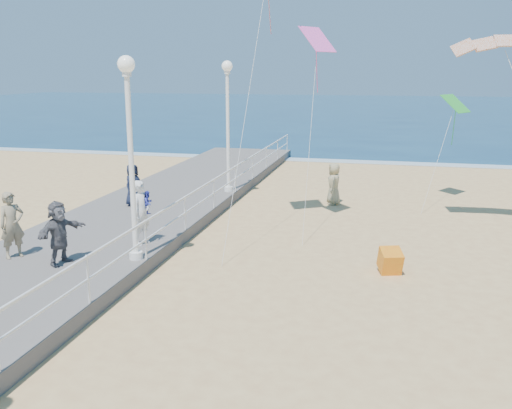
% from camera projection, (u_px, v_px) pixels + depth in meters
% --- Properties ---
extents(ground, '(160.00, 160.00, 0.00)m').
position_uv_depth(ground, '(335.00, 290.00, 14.25)').
color(ground, tan).
rests_on(ground, ground).
extents(ocean, '(160.00, 90.00, 0.05)m').
position_uv_depth(ocean, '(384.00, 111.00, 75.76)').
color(ocean, navy).
rests_on(ocean, ground).
extents(surf_line, '(160.00, 1.20, 0.04)m').
position_uv_depth(surf_line, '(370.00, 162.00, 33.64)').
color(surf_line, silver).
rests_on(surf_line, ground).
extents(boardwalk, '(5.00, 44.00, 0.40)m').
position_uv_depth(boardwalk, '(65.00, 260.00, 15.89)').
color(boardwalk, slate).
rests_on(boardwalk, ground).
extents(railing, '(0.05, 42.00, 0.55)m').
position_uv_depth(railing, '(145.00, 229.00, 15.09)').
color(railing, white).
rests_on(railing, boardwalk).
extents(lamp_post_mid, '(0.44, 0.44, 5.32)m').
position_uv_depth(lamp_post_mid, '(130.00, 138.00, 14.60)').
color(lamp_post_mid, white).
rests_on(lamp_post_mid, boardwalk).
extents(lamp_post_far, '(0.44, 0.44, 5.32)m').
position_uv_depth(lamp_post_far, '(228.00, 113.00, 23.12)').
color(lamp_post_far, white).
rests_on(lamp_post_far, boardwalk).
extents(woman_holding_toddler, '(0.60, 0.77, 1.88)m').
position_uv_depth(woman_holding_toddler, '(141.00, 213.00, 16.47)').
color(woman_holding_toddler, silver).
rests_on(woman_holding_toddler, boardwalk).
extents(toddler_held, '(0.34, 0.40, 0.71)m').
position_uv_depth(toddler_held, '(148.00, 203.00, 16.51)').
color(toddler_held, '#2F38B1').
rests_on(toddler_held, boardwalk).
extents(spectator_4, '(0.66, 0.86, 1.57)m').
position_uv_depth(spectator_4, '(133.00, 185.00, 21.21)').
color(spectator_4, '#171E33').
rests_on(spectator_4, boardwalk).
extents(spectator_5, '(0.86, 1.64, 1.69)m').
position_uv_depth(spectator_5, '(59.00, 233.00, 14.80)').
color(spectator_5, '#56555A').
rests_on(spectator_5, boardwalk).
extents(spectator_6, '(0.73, 0.79, 1.81)m').
position_uv_depth(spectator_6, '(12.00, 225.00, 15.28)').
color(spectator_6, gray).
rests_on(spectator_6, boardwalk).
extents(beach_walker_c, '(0.65, 0.90, 1.70)m').
position_uv_depth(beach_walker_c, '(334.00, 184.00, 23.10)').
color(beach_walker_c, gray).
rests_on(beach_walker_c, ground).
extents(box_kite, '(0.74, 0.84, 0.74)m').
position_uv_depth(box_kite, '(390.00, 263.00, 15.32)').
color(box_kite, '#DF460D').
rests_on(box_kite, ground).
extents(kite_parafoil, '(3.29, 0.94, 0.65)m').
position_uv_depth(kite_parafoil, '(506.00, 41.00, 18.01)').
color(kite_parafoil, '#BF4E16').
extents(kite_diamond_pink, '(1.21, 1.34, 0.82)m').
position_uv_depth(kite_diamond_pink, '(318.00, 39.00, 18.48)').
color(kite_diamond_pink, '#F65AC3').
extents(kite_diamond_green, '(1.31, 1.38, 0.71)m').
position_uv_depth(kite_diamond_green, '(456.00, 104.00, 23.11)').
color(kite_diamond_green, green).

